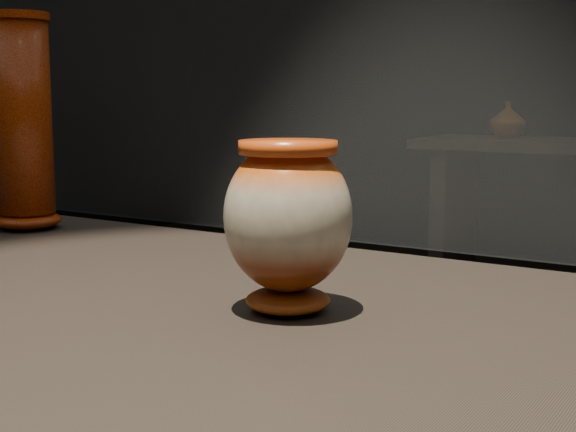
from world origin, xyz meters
name	(u,v)px	position (x,y,z in m)	size (l,w,h in m)	color
main_vase	(288,219)	(0.13, 0.06, 0.99)	(0.14, 0.14, 0.17)	#6E2809
tall_vase	(23,126)	(-0.50, 0.27, 1.07)	(0.13, 0.13, 0.35)	#D6500E
back_vase_left	(508,120)	(-0.69, 3.49, 0.99)	(0.18, 0.18, 0.18)	brown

